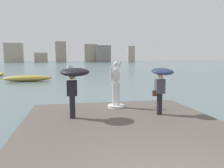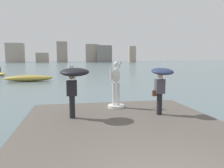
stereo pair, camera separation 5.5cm
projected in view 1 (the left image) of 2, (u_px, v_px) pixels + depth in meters
name	position (u px, v px, depth m)	size (l,w,h in m)	color
ground_plane	(80.00, 72.00, 43.05)	(400.00, 400.00, 0.00)	slate
pier	(137.00, 145.00, 6.29)	(7.31, 10.67, 0.40)	#564F47
statue_white_figure	(116.00, 89.00, 10.17)	(0.79, 0.96, 2.21)	silver
onlooker_left	(74.00, 77.00, 8.30)	(1.23, 1.25, 2.00)	black
onlooker_right	(161.00, 79.00, 8.86)	(0.95, 0.98, 1.97)	black
boat_mid	(28.00, 78.00, 25.46)	(5.54, 1.66, 0.73)	#B2993D
boat_rightward	(69.00, 69.00, 46.98)	(3.58, 2.03, 1.18)	#336B5B
distant_skyline	(68.00, 54.00, 138.86)	(81.03, 9.30, 13.33)	#A89989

